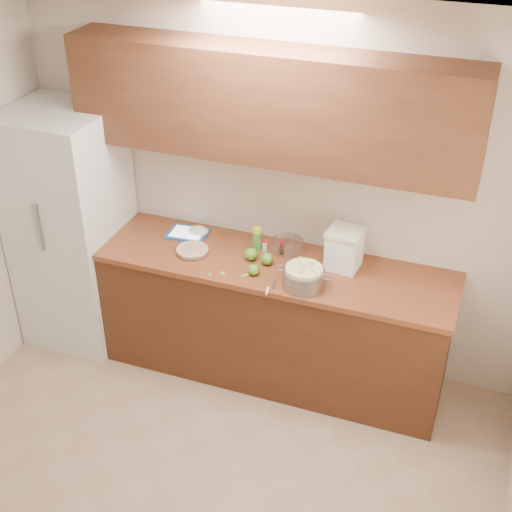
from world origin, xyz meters
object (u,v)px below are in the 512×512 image
(colander, at_px, (304,277))
(flour_canister, at_px, (344,249))
(tablet, at_px, (188,234))
(pie, at_px, (192,250))

(colander, distance_m, flour_canister, 0.36)
(flour_canister, bearing_deg, tablet, 178.85)
(colander, xyz_separation_m, flour_canister, (0.18, 0.31, 0.07))
(pie, height_order, flour_canister, flour_canister)
(colander, bearing_deg, pie, 171.81)
(tablet, bearing_deg, flour_canister, -4.78)
(flour_canister, bearing_deg, pie, -169.36)
(pie, bearing_deg, flour_canister, 10.64)
(pie, distance_m, colander, 0.84)
(colander, bearing_deg, tablet, 161.03)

